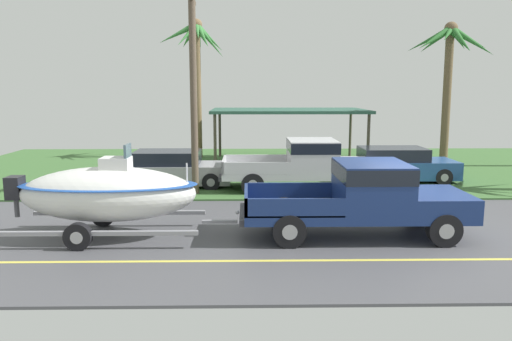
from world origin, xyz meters
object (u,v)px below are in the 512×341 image
parked_sedan_near (172,169)px  pickup_truck_towing (370,195)px  parked_sedan_far (396,165)px  palm_tree_near_right (450,57)px  parked_pickup_background (311,162)px  boat_on_trailer (108,193)px  utility_pole (193,87)px  carport_awning (289,112)px  palm_tree_near_left (197,53)px

parked_sedan_near → pickup_truck_towing: bearing=-47.3°
parked_sedan_far → palm_tree_near_right: (3.10, 2.99, 4.44)m
parked_pickup_background → palm_tree_near_right: (6.74, 4.59, 4.07)m
boat_on_trailer → parked_sedan_far: boat_on_trailer is taller
parked_pickup_background → pickup_truck_towing: bearing=-82.6°
palm_tree_near_right → utility_pole: size_ratio=0.92×
parked_sedan_far → carport_awning: carport_awning is taller
carport_awning → palm_tree_near_right: 7.79m
pickup_truck_towing → utility_pole: 7.48m
parked_pickup_background → parked_sedan_near: bearing=172.0°
parked_sedan_near → parked_sedan_far: (8.84, 0.87, 0.00)m
pickup_truck_towing → parked_sedan_near: pickup_truck_towing is taller
parked_sedan_near → utility_pole: (1.04, -1.49, 3.09)m
pickup_truck_towing → palm_tree_near_right: 12.60m
pickup_truck_towing → palm_tree_near_left: 15.90m
utility_pole → parked_sedan_near: bearing=124.7°
pickup_truck_towing → carport_awning: size_ratio=0.76×
parked_pickup_background → parked_sedan_near: (-5.20, 0.73, -0.37)m
parked_sedan_far → palm_tree_near_left: size_ratio=0.62×
parked_sedan_far → palm_tree_near_left: bearing=141.5°
parked_sedan_far → carport_awning: size_ratio=0.59×
parked_sedan_near → palm_tree_near_left: 9.12m
utility_pole → palm_tree_near_right: bearing=26.2°
carport_awning → utility_pole: (-3.89, -7.61, 1.19)m
parked_sedan_near → boat_on_trailer: bearing=-95.4°
palm_tree_near_left → boat_on_trailer: bearing=-93.5°
boat_on_trailer → utility_pole: size_ratio=0.79×
parked_sedan_far → palm_tree_near_right: palm_tree_near_right is taller
parked_sedan_near → parked_sedan_far: 8.88m
parked_pickup_background → parked_sedan_near: 5.26m
boat_on_trailer → carport_awning: carport_awning is taller
utility_pole → boat_on_trailer: bearing=-108.4°
pickup_truck_towing → parked_sedan_near: bearing=132.7°
palm_tree_near_left → parked_pickup_background: bearing=-59.6°
pickup_truck_towing → utility_pole: utility_pole is taller
palm_tree_near_left → utility_pole: (0.80, -9.20, -1.76)m
pickup_truck_towing → palm_tree_near_right: size_ratio=0.88×
boat_on_trailer → parked_pickup_background: size_ratio=0.96×
pickup_truck_towing → palm_tree_near_left: palm_tree_near_left is taller
boat_on_trailer → parked_sedan_far: (9.46, 7.31, -0.45)m
parked_pickup_background → palm_tree_near_right: bearing=34.2°
utility_pole → parked_pickup_background: bearing=10.4°
boat_on_trailer → utility_pole: (1.65, 4.95, 2.64)m
pickup_truck_towing → palm_tree_near_right: bearing=59.8°
parked_pickup_background → parked_sedan_far: parked_pickup_background is taller
palm_tree_near_right → utility_pole: bearing=-153.8°
pickup_truck_towing → boat_on_trailer: 6.56m
parked_pickup_background → utility_pole: size_ratio=0.82×
parked_pickup_background → palm_tree_near_left: size_ratio=0.82×
carport_awning → parked_pickup_background: bearing=-87.8°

